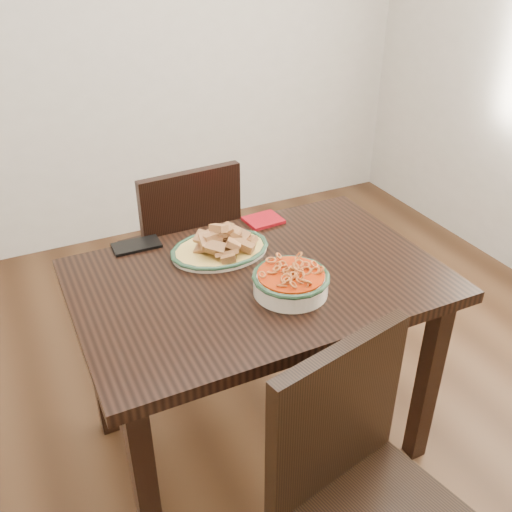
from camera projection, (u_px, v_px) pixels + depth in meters
name	position (u px, v px, depth m)	size (l,w,h in m)	color
floor	(267.00, 414.00, 2.30)	(3.50, 3.50, 0.00)	#351F11
wall_back	(119.00, 11.00, 2.98)	(3.50, 0.10, 2.60)	beige
dining_table	(259.00, 302.00, 1.86)	(1.15, 0.77, 0.75)	black
chair_far	(184.00, 248.00, 2.45)	(0.45, 0.45, 0.89)	black
chair_near	(362.00, 490.00, 1.42)	(0.50, 0.50, 0.89)	black
fish_plate	(220.00, 241.00, 1.90)	(0.33, 0.26, 0.11)	beige
noodle_bowl	(291.00, 280.00, 1.70)	(0.24, 0.24, 0.08)	silver
smartphone	(137.00, 245.00, 1.96)	(0.16, 0.09, 0.01)	black
napkin	(263.00, 220.00, 2.12)	(0.13, 0.11, 0.01)	#9C0B14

